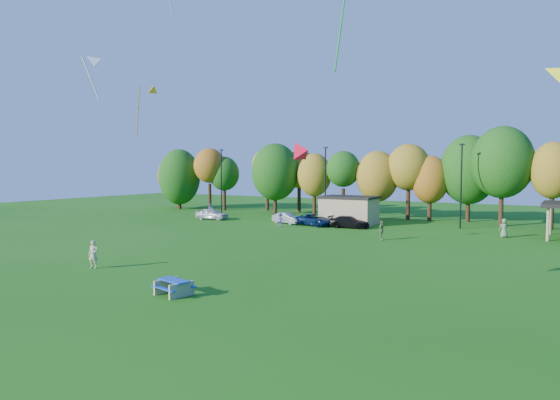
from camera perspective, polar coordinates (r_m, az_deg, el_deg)
The scene contains 17 objects.
ground at distance 21.01m, azimuth -7.74°, elevation -14.44°, with size 160.00×160.00×0.00m, color #19600F.
tree_line at distance 62.61m, azimuth 18.23°, elevation 2.96°, with size 93.57×10.55×11.15m.
lamp_posts at distance 56.62m, azimuth 20.00°, elevation 1.84°, with size 64.50×0.25×9.09m.
utility_building at distance 58.34m, azimuth 7.89°, elevation -1.13°, with size 6.30×4.30×3.25m.
picnic_table at distance 26.52m, azimuth -12.03°, elevation -9.60°, with size 2.14×1.90×0.80m.
kite_flyer at distance 34.64m, azimuth -20.55°, elevation -5.84°, with size 0.68×0.44×1.86m, color beige.
car_a at distance 63.43m, azimuth -7.78°, elevation -1.58°, with size 1.69×4.21×1.43m, color silver.
car_b at distance 58.26m, azimuth 0.81°, elevation -2.10°, with size 1.33×3.82×1.26m, color gray.
car_c at distance 56.33m, azimuth 3.99°, elevation -2.28°, with size 2.18×4.73×1.31m, color #0C214B.
car_d at distance 54.64m, azimuth 7.91°, elevation -2.51°, with size 1.80×4.43×1.29m, color black.
far_person_0 at distance 45.92m, azimuth 11.52°, elevation -3.42°, with size 1.04×0.43×1.77m, color #778752.
far_person_2 at distance 51.17m, azimuth 24.23°, elevation -2.94°, with size 0.87×0.57×1.79m, color #63835A.
far_person_3 at distance 68.19m, azimuth -7.94°, elevation -1.10°, with size 0.82×0.64×1.69m, color #5371B7.
far_person_4 at distance 54.94m, azimuth 0.03°, elevation -2.26°, with size 1.05×0.60×1.62m, color #594BA5.
kite_6 at distance 36.74m, azimuth -20.71°, elevation 14.66°, with size 1.82×1.84×3.40m.
kite_9 at distance 23.64m, azimuth 2.14°, elevation 5.79°, with size 1.47×1.25×1.24m.
kite_11 at distance 50.58m, azimuth -14.38°, elevation 12.10°, with size 2.84×2.05×5.25m.
Camera 1 is at (12.43, -15.63, 6.54)m, focal length 32.00 mm.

